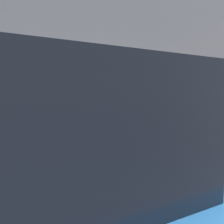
# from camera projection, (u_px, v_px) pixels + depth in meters

# --- Properties ---
(sidewalk) EXTENTS (24.00, 2.80, 0.10)m
(sidewalk) POSITION_uv_depth(u_px,v_px,m) (82.00, 172.00, 4.16)
(sidewalk) COLOR #BCB7AD
(sidewalk) RESTS_ON ground_plane
(building_facade) EXTENTS (24.00, 0.30, 6.53)m
(building_facade) POSITION_uv_depth(u_px,v_px,m) (57.00, 28.00, 5.73)
(building_facade) COLOR gray
(building_facade) RESTS_ON ground_plane
(parking_meter) EXTENTS (0.18, 0.15, 1.47)m
(parking_meter) POSITION_uv_depth(u_px,v_px,m) (112.00, 122.00, 3.08)
(parking_meter) COLOR slate
(parking_meter) RESTS_ON sidewalk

